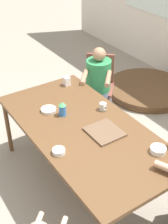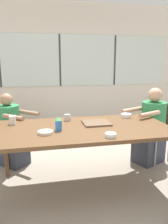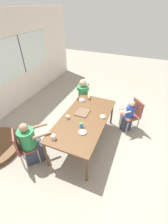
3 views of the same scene
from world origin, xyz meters
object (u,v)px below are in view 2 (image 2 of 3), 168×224
at_px(sippy_cup, 58,124).
at_px(folded_table_stack, 10,136).
at_px(bowl_cereal, 126,116).
at_px(coffee_mug, 67,117).
at_px(person_woman_green_shirt, 11,134).
at_px(chair_for_man_blue_shirt, 158,126).
at_px(person_man_blue_shirt, 151,130).
at_px(milk_carton_small, 13,120).
at_px(chair_for_woman_green_shirt, 3,128).
at_px(bowl_fruit, 111,135).
at_px(bowl_white_shallow, 46,132).

relative_size(sippy_cup, folded_table_stack, 0.12).
bearing_deg(folded_table_stack, bowl_cereal, -42.74).
height_order(coffee_mug, folded_table_stack, coffee_mug).
bearing_deg(person_woman_green_shirt, bowl_cereal, 114.79).
bearing_deg(chair_for_man_blue_shirt, person_man_blue_shirt, 90.00).
distance_m(chair_for_man_blue_shirt, milk_carton_small, 2.15).
distance_m(milk_carton_small, folded_table_stack, 1.84).
relative_size(chair_for_woman_green_shirt, person_man_blue_shirt, 0.78).
xyz_separation_m(sippy_cup, folded_table_stack, (-0.79, 2.02, -0.78)).
bearing_deg(folded_table_stack, person_woman_green_shirt, -81.57).
height_order(milk_carton_small, folded_table_stack, milk_carton_small).
height_order(bowl_cereal, folded_table_stack, bowl_cereal).
xyz_separation_m(person_man_blue_shirt, sippy_cup, (-1.43, -0.57, 0.34)).
bearing_deg(chair_for_man_blue_shirt, bowl_fruit, 107.25).
bearing_deg(chair_for_woman_green_shirt, coffee_mug, 97.99).
bearing_deg(coffee_mug, milk_carton_small, -176.53).
xyz_separation_m(person_man_blue_shirt, bowl_cereal, (-0.48, -0.17, 0.29)).
relative_size(person_woman_green_shirt, bowl_cereal, 7.61).
distance_m(person_man_blue_shirt, sippy_cup, 1.58).
relative_size(chair_for_woman_green_shirt, sippy_cup, 5.72).
height_order(person_woman_green_shirt, person_man_blue_shirt, person_man_blue_shirt).
xyz_separation_m(person_woman_green_shirt, sippy_cup, (0.62, -0.90, 0.37)).
bearing_deg(sippy_cup, person_man_blue_shirt, 21.78).
bearing_deg(bowl_white_shallow, person_man_blue_shirt, 22.65).
height_order(milk_carton_small, bowl_cereal, milk_carton_small).
relative_size(chair_for_woman_green_shirt, folded_table_stack, 0.68).
bearing_deg(person_man_blue_shirt, milk_carton_small, 72.07).
height_order(bowl_white_shallow, bowl_fruit, bowl_fruit).
xyz_separation_m(chair_for_man_blue_shirt, person_man_blue_shirt, (-0.16, -0.07, -0.04)).
xyz_separation_m(chair_for_man_blue_shirt, person_woman_green_shirt, (-2.21, 0.26, -0.06)).
bearing_deg(chair_for_woman_green_shirt, bowl_white_shallow, 70.95).
bearing_deg(person_man_blue_shirt, chair_for_woman_green_shirt, 54.54).
xyz_separation_m(person_woman_green_shirt, bowl_fruit, (1.11, -1.22, 0.31)).
bearing_deg(folded_table_stack, coffee_mug, -59.81).
distance_m(coffee_mug, sippy_cup, 0.43).
height_order(coffee_mug, bowl_white_shallow, coffee_mug).
distance_m(person_man_blue_shirt, bowl_white_shallow, 1.73).
bearing_deg(bowl_white_shallow, person_woman_green_shirt, 115.97).
xyz_separation_m(chair_for_man_blue_shirt, milk_carton_small, (-2.11, -0.28, 0.28)).
relative_size(coffee_mug, bowl_fruit, 0.71).
relative_size(person_man_blue_shirt, bowl_white_shallow, 7.04).
bearing_deg(sippy_cup, chair_for_woman_green_shirt, 126.56).
bearing_deg(folded_table_stack, milk_carton_small, -80.78).
bearing_deg(milk_carton_small, bowl_white_shallow, -49.98).
bearing_deg(sippy_cup, bowl_white_shallow, -149.34).
xyz_separation_m(coffee_mug, folded_table_stack, (-0.94, 1.62, -0.74)).
xyz_separation_m(bowl_cereal, bowl_fruit, (-0.47, -0.73, -0.00)).
xyz_separation_m(person_woman_green_shirt, folded_table_stack, (-0.17, 1.12, -0.41)).
bearing_deg(chair_for_man_blue_shirt, sippy_cup, 87.96).
distance_m(person_woman_green_shirt, bowl_cereal, 1.68).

